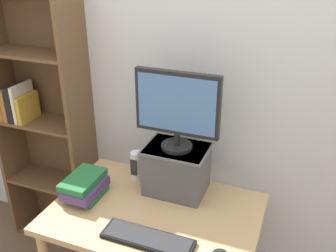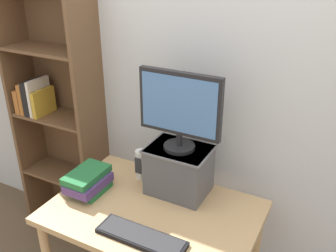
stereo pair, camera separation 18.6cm
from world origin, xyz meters
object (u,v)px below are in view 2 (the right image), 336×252
Objects in this scene: computer_monitor at (180,108)px; keyboard at (141,237)px; riser_box at (179,169)px; book_stack at (88,182)px; desk at (153,223)px; bookshelf_unit at (58,114)px; desk_speaker at (141,164)px.

computer_monitor is 1.02× the size of keyboard.
riser_box reaches higher than book_stack.
computer_monitor reaches higher than desk.
bookshelf_unit is 10.17× the size of desk_speaker.
desk is 0.44m from book_stack.
computer_monitor is (1.03, -0.16, 0.30)m from bookshelf_unit.
book_stack is at bearing -176.35° from desk.
riser_box reaches higher than keyboard.
desk_speaker is at bearing 121.09° from keyboard.
desk_speaker reaches higher than keyboard.
computer_monitor is 1.72× the size of book_stack.
bookshelf_unit is 5.33× the size of riser_box.
keyboard is (0.06, -0.22, 0.10)m from desk.
riser_box is (1.03, -0.16, -0.07)m from bookshelf_unit.
computer_monitor is at bearing 78.71° from desk.
riser_box is 0.37m from computer_monitor.
desk is at bearing -47.78° from desk_speaker.
desk is at bearing -101.29° from computer_monitor.
bookshelf_unit is 7.00× the size of book_stack.
bookshelf_unit reaches higher than book_stack.
desk is 4.12× the size of book_stack.
keyboard is 0.51m from book_stack.
riser_box reaches higher than desk.
keyboard is at bearing -58.91° from desk_speaker.
book_stack is 0.33m from desk_speaker.
computer_monitor is at bearing 92.22° from keyboard.
desk_speaker is (0.77, -0.14, -0.12)m from bookshelf_unit.
bookshelf_unit reaches higher than desk.
riser_box is 0.76× the size of computer_monitor.
keyboard is at bearing -74.66° from desk.
keyboard is at bearing -29.83° from bookshelf_unit.
bookshelf_unit is 0.72m from book_stack.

